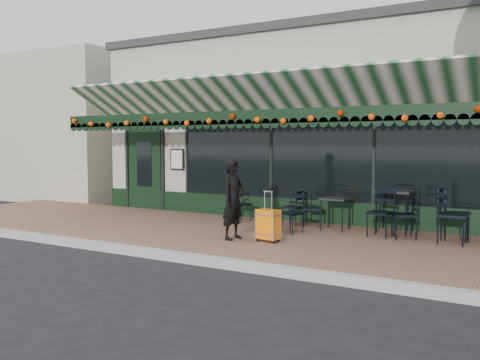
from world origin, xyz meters
The scene contains 17 objects.
ground centered at (0.00, 0.00, 0.00)m, with size 80.00×80.00×0.00m, color black.
sidewalk centered at (0.00, 2.00, 0.07)m, with size 18.00×4.00×0.15m, color brown.
curb centered at (0.00, -0.08, 0.07)m, with size 18.00×0.16×0.15m, color #9E9E99.
restaurant_building centered at (0.00, 7.84, 2.27)m, with size 12.00×9.60×4.50m.
neighbor_building_left centered at (-13.00, 8.00, 2.40)m, with size 12.00×8.00×4.80m, color #B0AA9B.
woman centered at (-0.48, 1.34, 0.89)m, with size 0.54×0.36×1.49m, color black.
suitcase centered at (0.18, 1.44, 0.46)m, with size 0.43×0.28×0.91m.
cafe_table_a centered at (1.93, 3.58, 0.91)m, with size 0.68×0.68×0.84m.
cafe_table_b centered at (0.82, 3.25, 0.74)m, with size 0.54×0.54×0.66m.
chair_a_left centered at (2.25, 2.95, 0.59)m, with size 0.44×0.44×0.87m, color black, non-canonical shape.
chair_a_right centered at (3.12, 3.30, 0.63)m, with size 0.48×0.48×0.95m, color black, non-canonical shape.
chair_a_front centered at (1.83, 2.91, 0.60)m, with size 0.45×0.45×0.90m, color black, non-canonical shape.
chair_a_extra centered at (3.09, 2.88, 0.65)m, with size 0.50×0.50×1.00m, color black, non-canonical shape.
chair_b_left centered at (-0.20, 3.41, 0.53)m, with size 0.38×0.38×0.76m, color black, non-canonical shape.
chair_b_right centered at (0.26, 3.41, 0.53)m, with size 0.38×0.38×0.76m, color black, non-canonical shape.
chair_b_front centered at (0.19, 2.45, 0.54)m, with size 0.39×0.39×0.77m, color black, non-canonical shape.
chair_solo centered at (-1.42, 3.30, 0.53)m, with size 0.38×0.38×0.76m, color black, non-canonical shape.
Camera 1 is at (4.22, -6.66, 1.93)m, focal length 38.00 mm.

